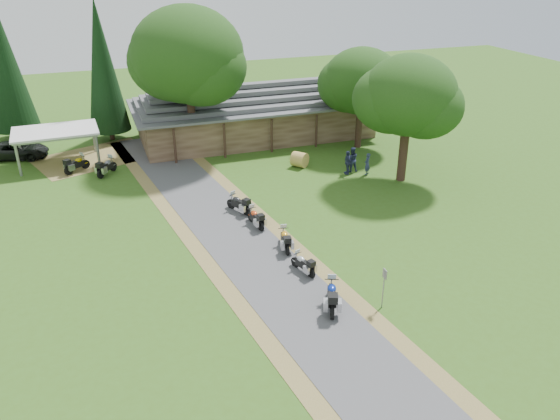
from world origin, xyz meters
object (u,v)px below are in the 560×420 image
object	(u,v)px
motorcycle_carport_b	(106,166)
motorcycle_row_d	(256,217)
motorcycle_row_e	(239,203)
hay_bale	(300,160)
car_dark_suv	(15,146)
motorcycle_row_a	(332,295)
motorcycle_carport_a	(77,163)
carport	(58,147)
lodge	(255,110)
motorcycle_row_c	(285,239)
motorcycle_row_b	(303,263)

from	to	relation	value
motorcycle_carport_b	motorcycle_row_d	bearing A→B (deg)	-107.13
motorcycle_row_d	motorcycle_carport_b	distance (m)	14.28
motorcycle_row_e	hay_bale	distance (m)	9.15
car_dark_suv	motorcycle_row_a	distance (m)	31.32
motorcycle_row_a	motorcycle_carport_a	bearing A→B (deg)	48.23
carport	motorcycle_carport_b	bearing A→B (deg)	-50.71
carport	hay_bale	distance (m)	18.96
motorcycle_row_a	hay_bale	world-z (taller)	motorcycle_row_a
lodge	motorcycle_carport_a	bearing A→B (deg)	-166.06
hay_bale	motorcycle_row_d	bearing A→B (deg)	-126.03
motorcycle_carport_a	lodge	bearing A→B (deg)	-23.26
motorcycle_row_e	motorcycle_carport_b	xyz separation A→B (m)	(-7.58, 9.57, 0.04)
motorcycle_row_a	motorcycle_row_c	distance (m)	6.04
motorcycle_row_b	motorcycle_row_e	bearing A→B (deg)	-9.02
motorcycle_row_c	motorcycle_carport_b	world-z (taller)	motorcycle_carport_b
car_dark_suv	motorcycle_row_b	bearing A→B (deg)	-132.99
motorcycle_row_c	car_dark_suv	bearing A→B (deg)	45.46
lodge	car_dark_suv	size ratio (longest dim) A/B	4.00
carport	motorcycle_row_c	xyz separation A→B (m)	(12.13, -18.77, -0.74)
motorcycle_row_b	motorcycle_row_a	bearing A→B (deg)	164.51
motorcycle_row_b	motorcycle_row_e	xyz separation A→B (m)	(-1.22, 8.12, 0.09)
car_dark_suv	motorcycle_carport_b	world-z (taller)	car_dark_suv
lodge	motorcycle_carport_b	xyz separation A→B (m)	(-13.29, -5.17, -1.76)
car_dark_suv	hay_bale	world-z (taller)	car_dark_suv
lodge	motorcycle_row_b	xyz separation A→B (m)	(-4.49, -22.86, -1.88)
motorcycle_row_c	motorcycle_row_e	bearing A→B (deg)	21.76
car_dark_suv	motorcycle_row_d	size ratio (longest dim) A/B	2.95
motorcycle_row_c	motorcycle_carport_b	distance (m)	17.39
car_dark_suv	motorcycle_carport_a	distance (m)	6.61
car_dark_suv	hay_bale	distance (m)	22.91
carport	motorcycle_row_b	bearing A→B (deg)	-62.92
hay_bale	motorcycle_carport_a	bearing A→B (deg)	164.18
motorcycle_row_c	motorcycle_carport_a	world-z (taller)	motorcycle_carport_a
lodge	hay_bale	world-z (taller)	lodge
car_dark_suv	motorcycle_row_e	distance (m)	21.19
motorcycle_row_a	motorcycle_carport_a	distance (m)	24.96
lodge	motorcycle_carport_b	bearing A→B (deg)	-158.76
lodge	motorcycle_row_d	bearing A→B (deg)	-107.23
motorcycle_row_e	lodge	bearing A→B (deg)	-47.76
carport	motorcycle_row_d	size ratio (longest dim) A/B	3.47
motorcycle_row_e	car_dark_suv	bearing A→B (deg)	15.62
motorcycle_carport_b	hay_bale	xyz separation A→B (m)	(14.23, -3.28, -0.10)
motorcycle_row_c	motorcycle_carport_a	xyz separation A→B (m)	(-10.89, 16.35, 0.05)
motorcycle_row_a	motorcycle_row_b	xyz separation A→B (m)	(-0.12, 3.35, -0.16)
motorcycle_row_e	motorcycle_carport_b	size ratio (longest dim) A/B	0.95
motorcycle_row_e	motorcycle_carport_a	world-z (taller)	motorcycle_carport_a
motorcycle_row_c	motorcycle_carport_a	bearing A→B (deg)	42.97
car_dark_suv	motorcycle_carport_a	xyz separation A→B (m)	(4.55, -4.78, -0.34)
car_dark_suv	motorcycle_row_b	xyz separation A→B (m)	(15.45, -23.82, -0.46)
car_dark_suv	motorcycle_carport_a	size ratio (longest dim) A/B	2.69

